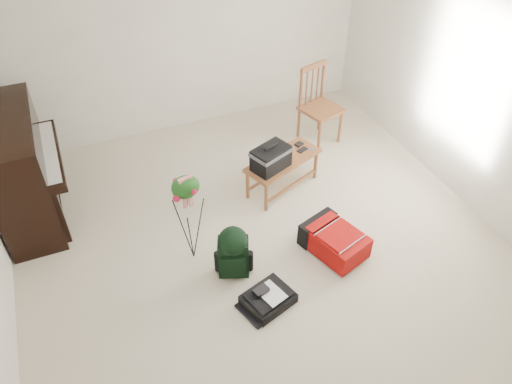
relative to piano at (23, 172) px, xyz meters
name	(u,v)px	position (x,y,z in m)	size (l,w,h in m)	color
floor	(266,253)	(2.19, -1.60, -0.60)	(5.00, 5.50, 0.01)	beige
ceiling	(270,24)	(2.19, -1.60, 1.90)	(5.00, 5.50, 0.01)	white
wall_back	(182,40)	(2.19, 1.15, 0.65)	(5.00, 0.04, 2.50)	silver
wall_right	(486,104)	(4.69, -1.60, 0.65)	(0.04, 5.50, 2.50)	silver
piano	(23,172)	(0.00, 0.00, 0.00)	(0.71, 1.50, 1.25)	black
bench	(272,156)	(2.65, -0.69, -0.08)	(1.03, 0.71, 0.74)	#965B31
dining_chair	(320,106)	(3.68, 0.07, -0.08)	(0.57, 0.57, 1.07)	#965B31
red_suitcase	(332,238)	(2.87, -1.80, -0.45)	(0.62, 0.77, 0.28)	#B61007
black_duffel	(268,298)	(1.95, -2.20, -0.53)	(0.54, 0.48, 0.19)	black
green_backpack	(233,250)	(1.79, -1.72, -0.27)	(0.35, 0.32, 0.60)	black
flower_stand	(189,219)	(1.46, -1.35, -0.05)	(0.41, 0.41, 1.12)	black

